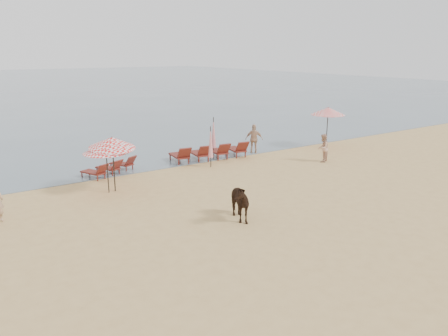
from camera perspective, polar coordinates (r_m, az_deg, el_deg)
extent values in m
plane|color=tan|center=(15.86, 10.18, -7.77)|extent=(120.00, 120.00, 0.00)
cube|color=maroon|center=(22.41, -16.73, -0.53)|extent=(1.04, 1.37, 0.07)
cube|color=maroon|center=(21.86, -15.61, -0.15)|extent=(0.69, 0.61, 0.54)
cube|color=maroon|center=(23.04, -14.93, 0.02)|extent=(1.04, 1.37, 0.07)
cube|color=maroon|center=(22.51, -13.80, 0.40)|extent=(0.69, 0.61, 0.54)
cube|color=maroon|center=(23.69, -13.23, 0.54)|extent=(1.04, 1.37, 0.07)
cube|color=maroon|center=(23.18, -12.10, 0.92)|extent=(0.69, 0.61, 0.54)
cube|color=maroon|center=(24.69, -5.89, 1.62)|extent=(0.89, 1.61, 0.09)
cube|color=maroon|center=(23.87, -5.20, 1.93)|extent=(0.77, 0.58, 0.67)
cube|color=maroon|center=(25.13, -3.33, 1.92)|extent=(0.89, 1.61, 0.09)
cube|color=maroon|center=(24.33, -2.57, 2.23)|extent=(0.77, 0.58, 0.67)
cube|color=maroon|center=(25.62, -0.86, 2.20)|extent=(0.89, 1.61, 0.09)
cube|color=maroon|center=(24.84, -0.03, 2.51)|extent=(0.77, 0.58, 0.67)
cube|color=maroon|center=(26.16, 1.51, 2.46)|extent=(0.89, 1.61, 0.09)
cube|color=maroon|center=(25.39, 2.40, 2.78)|extent=(0.77, 0.58, 0.67)
cylinder|color=black|center=(19.80, -14.98, -0.26)|extent=(0.05, 0.05, 2.07)
cone|color=red|center=(19.57, -15.18, 2.53)|extent=(1.97, 1.97, 0.42)
sphere|color=black|center=(19.53, -15.22, 3.07)|extent=(0.08, 0.08, 0.08)
cylinder|color=black|center=(19.90, -14.21, 0.19)|extent=(0.05, 0.05, 2.28)
cone|color=red|center=(19.66, -14.41, 3.25)|extent=(2.02, 2.05, 0.69)
sphere|color=black|center=(19.62, -14.45, 3.86)|extent=(0.08, 0.08, 0.08)
cylinder|color=black|center=(29.06, 13.31, 4.99)|extent=(0.05, 0.05, 2.41)
cone|color=red|center=(28.89, 13.45, 7.25)|extent=(2.15, 2.15, 0.48)
sphere|color=black|center=(28.86, 13.47, 7.67)|extent=(0.09, 0.09, 0.09)
cylinder|color=black|center=(23.38, -1.75, 2.77)|extent=(0.05, 0.05, 2.23)
cone|color=red|center=(23.32, -1.76, 3.41)|extent=(0.27, 0.27, 1.67)
cylinder|color=black|center=(25.55, -1.37, 4.02)|extent=(0.05, 0.05, 2.39)
cone|color=red|center=(25.50, -1.38, 4.65)|extent=(0.29, 0.29, 1.79)
imported|color=black|center=(16.16, 1.64, -4.33)|extent=(1.19, 1.86, 1.45)
imported|color=tan|center=(25.21, 12.80, 2.57)|extent=(0.96, 0.89, 1.59)
imported|color=tan|center=(26.61, 3.95, 3.79)|extent=(1.11, 0.98, 1.80)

